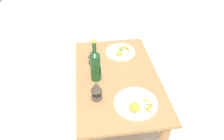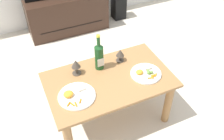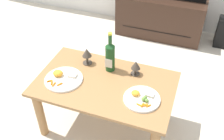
{
  "view_description": "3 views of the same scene",
  "coord_description": "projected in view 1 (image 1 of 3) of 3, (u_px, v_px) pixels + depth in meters",
  "views": [
    {
      "loc": [
        -1.28,
        0.22,
        1.6
      ],
      "look_at": [
        -0.01,
        0.04,
        0.57
      ],
      "focal_mm": 34.71,
      "sensor_mm": 36.0,
      "label": 1
    },
    {
      "loc": [
        -0.62,
        -1.42,
        1.98
      ],
      "look_at": [
        0.04,
        0.02,
        0.57
      ],
      "focal_mm": 40.65,
      "sensor_mm": 36.0,
      "label": 2
    },
    {
      "loc": [
        0.56,
        -1.4,
        1.87
      ],
      "look_at": [
        0.03,
        0.08,
        0.57
      ],
      "focal_mm": 42.57,
      "sensor_mm": 36.0,
      "label": 3
    }
  ],
  "objects": [
    {
      "name": "goblet_right",
      "position": [
        92.0,
        55.0,
        1.78
      ],
      "size": [
        0.07,
        0.07,
        0.13
      ],
      "color": "#473D33",
      "rests_on": "dining_table"
    },
    {
      "name": "wine_bottle",
      "position": [
        95.0,
        65.0,
        1.58
      ],
      "size": [
        0.08,
        0.08,
        0.34
      ],
      "color": "#19471E",
      "rests_on": "dining_table"
    },
    {
      "name": "dining_table",
      "position": [
        117.0,
        85.0,
        1.77
      ],
      "size": [
        1.06,
        0.65,
        0.5
      ],
      "color": "#9E7042",
      "rests_on": "ground_plane"
    },
    {
      "name": "goblet_left",
      "position": [
        96.0,
        88.0,
        1.45
      ],
      "size": [
        0.08,
        0.08,
        0.15
      ],
      "color": "#473D33",
      "rests_on": "dining_table"
    },
    {
      "name": "ground_plane",
      "position": [
        116.0,
        117.0,
        2.02
      ],
      "size": [
        6.4,
        6.4,
        0.0
      ],
      "primitive_type": "plane",
      "color": "beige"
    },
    {
      "name": "dinner_plate_left",
      "position": [
        135.0,
        103.0,
        1.46
      ],
      "size": [
        0.3,
        0.3,
        0.06
      ],
      "color": "white",
      "rests_on": "dining_table"
    },
    {
      "name": "dinner_plate_right",
      "position": [
        120.0,
        52.0,
        1.94
      ],
      "size": [
        0.27,
        0.27,
        0.05
      ],
      "color": "white",
      "rests_on": "dining_table"
    }
  ]
}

